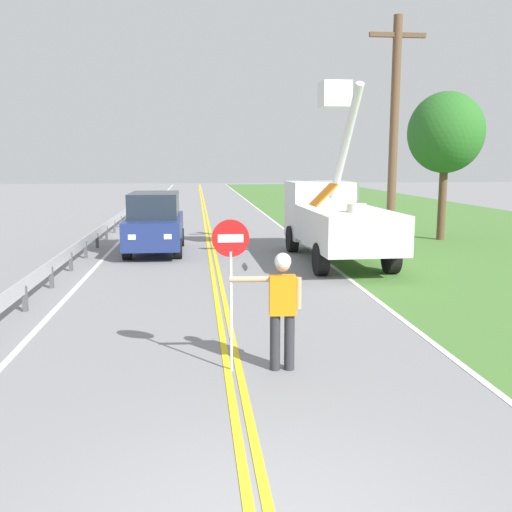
% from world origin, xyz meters
% --- Properties ---
extents(grass_verge_right, '(16.00, 110.00, 0.01)m').
position_xyz_m(grass_verge_right, '(11.60, 20.00, 0.00)').
color(grass_verge_right, '#477533').
rests_on(grass_verge_right, ground).
extents(centerline_yellow_left, '(0.11, 110.00, 0.01)m').
position_xyz_m(centerline_yellow_left, '(-0.09, 20.00, 0.01)').
color(centerline_yellow_left, yellow).
rests_on(centerline_yellow_left, ground).
extents(centerline_yellow_right, '(0.11, 110.00, 0.01)m').
position_xyz_m(centerline_yellow_right, '(0.09, 20.00, 0.01)').
color(centerline_yellow_right, yellow).
rests_on(centerline_yellow_right, ground).
extents(edge_line_right, '(0.12, 110.00, 0.01)m').
position_xyz_m(edge_line_right, '(3.60, 20.00, 0.01)').
color(edge_line_right, silver).
rests_on(edge_line_right, ground).
extents(edge_line_left, '(0.12, 110.00, 0.01)m').
position_xyz_m(edge_line_left, '(-3.60, 20.00, 0.01)').
color(edge_line_left, silver).
rests_on(edge_line_left, ground).
extents(flagger_worker, '(1.09, 0.26, 1.83)m').
position_xyz_m(flagger_worker, '(0.74, 4.09, 1.05)').
color(flagger_worker, '#2D2D33').
rests_on(flagger_worker, ground).
extents(stop_sign_paddle, '(0.56, 0.04, 2.33)m').
position_xyz_m(stop_sign_paddle, '(-0.03, 4.14, 1.71)').
color(stop_sign_paddle, silver).
rests_on(stop_sign_paddle, ground).
extents(utility_bucket_truck, '(2.67, 6.85, 5.66)m').
position_xyz_m(utility_bucket_truck, '(3.91, 13.85, 1.42)').
color(utility_bucket_truck, silver).
rests_on(utility_bucket_truck, ground).
extents(oncoming_suv_nearest, '(1.93, 4.61, 2.10)m').
position_xyz_m(oncoming_suv_nearest, '(-1.97, 15.94, 1.06)').
color(oncoming_suv_nearest, navy).
rests_on(oncoming_suv_nearest, ground).
extents(utility_pole_near, '(1.80, 0.28, 7.66)m').
position_xyz_m(utility_pole_near, '(5.81, 13.88, 4.01)').
color(utility_pole_near, brown).
rests_on(utility_pole_near, ground).
extents(guardrail_left_shoulder, '(0.10, 32.00, 0.71)m').
position_xyz_m(guardrail_left_shoulder, '(-4.20, 16.09, 0.52)').
color(guardrail_left_shoulder, '#9EA0A3').
rests_on(guardrail_left_shoulder, ground).
extents(roadside_tree_verge, '(3.00, 3.00, 5.90)m').
position_xyz_m(roadside_tree_verge, '(9.41, 18.07, 4.27)').
color(roadside_tree_verge, brown).
rests_on(roadside_tree_verge, ground).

